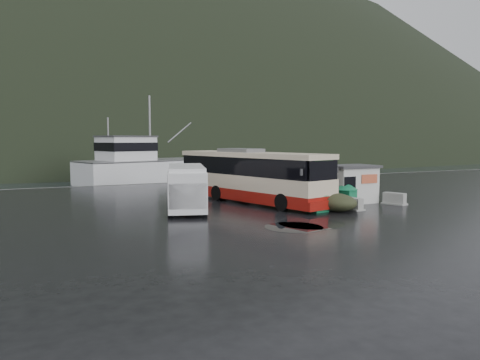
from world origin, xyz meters
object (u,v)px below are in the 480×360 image
waste_bin_left (317,212)px  dome_tent (336,211)px  jersey_barrier_b (394,204)px  coach_bus (251,202)px  fishing_trawler (173,175)px  waste_bin_right (346,205)px  white_van (187,210)px  ticket_kiosk (351,202)px  jersey_barrier_a (353,210)px

waste_bin_left → dome_tent: waste_bin_left is taller
jersey_barrier_b → waste_bin_left: bearing=-177.6°
coach_bus → fishing_trawler: fishing_trawler is taller
waste_bin_left → waste_bin_right: (3.22, 1.35, 0.00)m
waste_bin_right → coach_bus: bearing=139.3°
white_van → ticket_kiosk: bearing=9.8°
dome_tent → fishing_trawler: fishing_trawler is taller
white_van → ticket_kiosk: white_van is taller
waste_bin_right → jersey_barrier_b: waste_bin_right is taller
waste_bin_right → jersey_barrier_b: 3.30m
jersey_barrier_a → fishing_trawler: size_ratio=0.06×
waste_bin_left → fishing_trawler: fishing_trawler is taller
waste_bin_left → ticket_kiosk: bearing=27.3°
jersey_barrier_a → fishing_trawler: 30.66m
coach_bus → ticket_kiosk: size_ratio=3.98×
dome_tent → ticket_kiosk: ticket_kiosk is taller
coach_bus → dome_tent: (2.66, -5.82, 0.00)m
jersey_barrier_a → jersey_barrier_b: 4.00m
jersey_barrier_b → jersey_barrier_a: bearing=-171.6°
coach_bus → ticket_kiosk: coach_bus is taller
fishing_trawler → white_van: bearing=-122.5°
jersey_barrier_b → white_van: bearing=164.4°
waste_bin_right → ticket_kiosk: ticket_kiosk is taller
waste_bin_left → waste_bin_right: waste_bin_right is taller
coach_bus → fishing_trawler: size_ratio=0.49×
jersey_barrier_b → fishing_trawler: size_ratio=0.06×
coach_bus → white_van: 5.42m
ticket_kiosk → coach_bus: bearing=152.8°
white_van → waste_bin_left: size_ratio=4.60×
jersey_barrier_a → white_van: bearing=155.1°
waste_bin_left → jersey_barrier_b: bearing=2.4°
waste_bin_left → jersey_barrier_b: waste_bin_left is taller
waste_bin_left → jersey_barrier_b: 6.34m
waste_bin_right → dome_tent: (-2.14, -1.69, 0.00)m
coach_bus → jersey_barrier_a: (3.96, -5.80, 0.00)m
ticket_kiosk → jersey_barrier_b: 2.79m
jersey_barrier_a → jersey_barrier_b: (3.96, 0.58, 0.00)m
waste_bin_right → jersey_barrier_a: waste_bin_right is taller
jersey_barrier_a → fishing_trawler: bearing=92.5°
white_van → coach_bus: bearing=35.0°
dome_tent → white_van: bearing=151.5°
ticket_kiosk → white_van: bearing=172.7°
ticket_kiosk → fishing_trawler: size_ratio=0.12×
coach_bus → jersey_barrier_a: coach_bus is taller
coach_bus → waste_bin_right: bearing=-54.6°
coach_bus → waste_bin_right: (4.80, -4.13, 0.00)m
jersey_barrier_a → coach_bus: bearing=124.3°
waste_bin_left → jersey_barrier_a: (2.37, -0.32, 0.00)m
waste_bin_right → dome_tent: size_ratio=0.55×
ticket_kiosk → fishing_trawler: 28.25m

